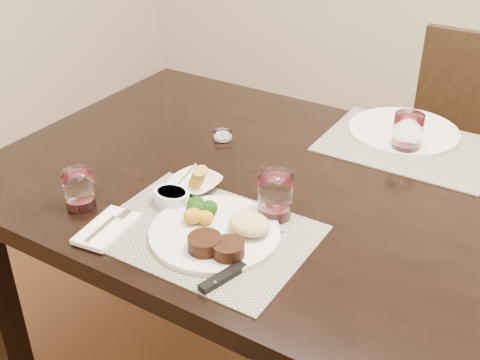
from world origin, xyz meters
The scene contains 14 objects.
dining_table centered at (0.00, 0.00, 0.67)m, with size 2.00×1.00×0.75m.
chair_far centered at (0.00, 0.93, 0.50)m, with size 0.42×0.42×0.90m.
placemat_near centered at (-0.29, -0.28, 0.75)m, with size 0.46×0.34×0.00m, color gray.
placemat_far centered at (-0.04, 0.36, 0.75)m, with size 0.46×0.34×0.00m, color gray.
dinner_plate centered at (-0.25, -0.28, 0.77)m, with size 0.29×0.29×0.05m.
napkin_fork centered at (-0.48, -0.39, 0.76)m, with size 0.10×0.16×0.02m.
steak_knife centered at (-0.17, -0.36, 0.76)m, with size 0.06×0.26×0.01m.
cracker_bowl centered at (-0.41, -0.14, 0.77)m, with size 0.13×0.13×0.05m.
sauce_ramekin centered at (-0.42, -0.23, 0.77)m, with size 0.09×0.14×0.07m.
wine_glass_near centered at (-0.19, -0.14, 0.80)m, with size 0.08×0.08×0.11m.
far_plate centered at (-0.08, 0.42, 0.76)m, with size 0.31×0.31×0.01m, color silver.
wine_glass_far centered at (-0.04, 0.32, 0.80)m, with size 0.08×0.08×0.11m.
wine_glass_side centered at (-0.60, -0.34, 0.79)m, with size 0.07×0.07×0.10m.
salt_cellar centered at (-0.50, 0.12, 0.76)m, with size 0.05×0.05×0.02m.
Camera 1 is at (0.34, -1.16, 1.53)m, focal length 45.00 mm.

